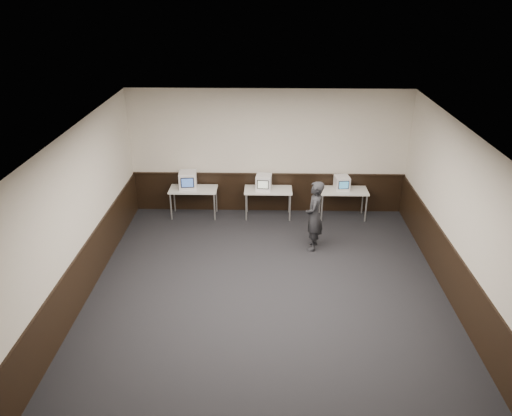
{
  "coord_description": "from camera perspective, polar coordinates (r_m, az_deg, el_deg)",
  "views": [
    {
      "loc": [
        -0.03,
        -8.02,
        5.6
      ],
      "look_at": [
        -0.26,
        1.6,
        1.15
      ],
      "focal_mm": 35.0,
      "sensor_mm": 36.0,
      "label": 1
    }
  ],
  "objects": [
    {
      "name": "wainscot_back",
      "position": [
        13.03,
        1.4,
        1.78
      ],
      "size": [
        6.98,
        0.04,
        1.0
      ],
      "primitive_type": "cube",
      "color": "black",
      "rests_on": "back_wall"
    },
    {
      "name": "back_wall",
      "position": [
        12.66,
        1.45,
        6.4
      ],
      "size": [
        7.0,
        0.0,
        7.0
      ],
      "primitive_type": "plane",
      "rotation": [
        1.57,
        0.0,
        0.0
      ],
      "color": "beige",
      "rests_on": "ground"
    },
    {
      "name": "wainscot_right",
      "position": [
        10.13,
        21.63,
        -7.37
      ],
      "size": [
        0.04,
        7.98,
        1.0
      ],
      "primitive_type": "cube",
      "color": "black",
      "rests_on": "right_wall"
    },
    {
      "name": "ceiling",
      "position": [
        8.37,
        1.54,
        8.16
      ],
      "size": [
        8.0,
        8.0,
        0.0
      ],
      "primitive_type": "plane",
      "rotation": [
        3.14,
        0.0,
        0.0
      ],
      "color": "white",
      "rests_on": "back_wall"
    },
    {
      "name": "wainscot_left",
      "position": [
        10.11,
        -18.94,
        -6.98
      ],
      "size": [
        0.04,
        7.98,
        1.0
      ],
      "primitive_type": "cube",
      "color": "black",
      "rests_on": "left_wall"
    },
    {
      "name": "emac_right",
      "position": [
        12.69,
        9.79,
        2.85
      ],
      "size": [
        0.39,
        0.41,
        0.35
      ],
      "rotation": [
        0.0,
        0.0,
        0.12
      ],
      "color": "white",
      "rests_on": "desk_right"
    },
    {
      "name": "left_wall",
      "position": [
        9.61,
        -19.95,
        -1.37
      ],
      "size": [
        0.0,
        8.0,
        8.0
      ],
      "primitive_type": "plane",
      "rotation": [
        1.57,
        0.0,
        1.57
      ],
      "color": "beige",
      "rests_on": "ground"
    },
    {
      "name": "right_wall",
      "position": [
        9.63,
        22.75,
        -1.79
      ],
      "size": [
        0.0,
        8.0,
        8.0
      ],
      "primitive_type": "plane",
      "rotation": [
        1.57,
        0.0,
        -1.57
      ],
      "color": "beige",
      "rests_on": "ground"
    },
    {
      "name": "desk_left",
      "position": [
        12.75,
        -7.17,
        1.92
      ],
      "size": [
        1.2,
        0.6,
        0.75
      ],
      "color": "silver",
      "rests_on": "ground"
    },
    {
      "name": "person",
      "position": [
        11.11,
        6.66,
        -0.89
      ],
      "size": [
        0.49,
        0.65,
        1.62
      ],
      "primitive_type": "imported",
      "rotation": [
        0.0,
        0.0,
        -1.75
      ],
      "color": "black",
      "rests_on": "ground"
    },
    {
      "name": "front_wall",
      "position": [
        5.67,
        1.37,
        -20.05
      ],
      "size": [
        7.0,
        0.0,
        7.0
      ],
      "primitive_type": "plane",
      "rotation": [
        -1.57,
        0.0,
        0.0
      ],
      "color": "beige",
      "rests_on": "ground"
    },
    {
      "name": "desk_right",
      "position": [
        12.76,
        9.97,
        1.75
      ],
      "size": [
        1.2,
        0.6,
        0.75
      ],
      "color": "silver",
      "rests_on": "ground"
    },
    {
      "name": "desk_center",
      "position": [
        12.61,
        1.4,
        1.86
      ],
      "size": [
        1.2,
        0.6,
        0.75
      ],
      "color": "silver",
      "rests_on": "ground"
    },
    {
      "name": "emac_left",
      "position": [
        12.68,
        -7.79,
        3.17
      ],
      "size": [
        0.48,
        0.51,
        0.44
      ],
      "rotation": [
        0.0,
        0.0,
        0.1
      ],
      "color": "white",
      "rests_on": "desk_left"
    },
    {
      "name": "floor",
      "position": [
        9.78,
        1.33,
        -10.12
      ],
      "size": [
        8.0,
        8.0,
        0.0
      ],
      "primitive_type": "plane",
      "color": "black",
      "rests_on": "ground"
    },
    {
      "name": "emac_center",
      "position": [
        12.51,
        0.88,
        2.96
      ],
      "size": [
        0.42,
        0.44,
        0.38
      ],
      "rotation": [
        0.0,
        0.0,
        -0.09
      ],
      "color": "white",
      "rests_on": "desk_center"
    },
    {
      "name": "wainscot_rail",
      "position": [
        12.82,
        1.42,
        3.89
      ],
      "size": [
        6.98,
        0.06,
        0.04
      ],
      "primitive_type": "cube",
      "color": "black",
      "rests_on": "wainscot_back"
    }
  ]
}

